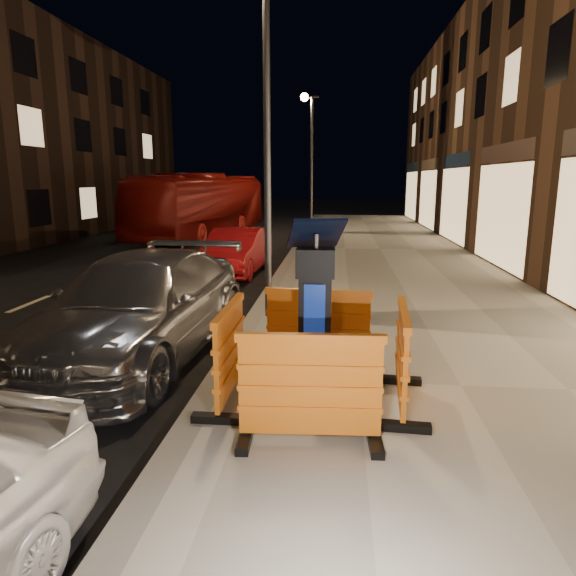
# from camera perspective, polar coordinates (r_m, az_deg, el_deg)

# --- Properties ---
(ground_plane) EXTENTS (120.00, 120.00, 0.00)m
(ground_plane) POSITION_cam_1_polar(r_m,az_deg,el_deg) (6.69, -7.80, -10.92)
(ground_plane) COLOR black
(ground_plane) RESTS_ON ground
(sidewalk) EXTENTS (6.00, 60.00, 0.15)m
(sidewalk) POSITION_cam_1_polar(r_m,az_deg,el_deg) (6.68, 18.63, -10.83)
(sidewalk) COLOR gray
(sidewalk) RESTS_ON ground
(kerb) EXTENTS (0.30, 60.00, 0.15)m
(kerb) POSITION_cam_1_polar(r_m,az_deg,el_deg) (6.66, -7.82, -10.33)
(kerb) COLOR slate
(kerb) RESTS_ON ground
(parking_kiosk) EXTENTS (0.63, 0.63, 1.93)m
(parking_kiosk) POSITION_cam_1_polar(r_m,az_deg,el_deg) (5.59, 3.02, -3.34)
(parking_kiosk) COLOR black
(parking_kiosk) RESTS_ON sidewalk
(barrier_front) EXTENTS (1.41, 0.64, 1.08)m
(barrier_front) POSITION_cam_1_polar(r_m,az_deg,el_deg) (4.83, 2.46, -11.24)
(barrier_front) COLOR orange
(barrier_front) RESTS_ON sidewalk
(barrier_back) EXTENTS (1.43, 0.69, 1.08)m
(barrier_back) POSITION_cam_1_polar(r_m,az_deg,el_deg) (6.62, 3.34, -4.74)
(barrier_back) COLOR orange
(barrier_back) RESTS_ON sidewalk
(barrier_kerbside) EXTENTS (0.58, 1.39, 1.08)m
(barrier_kerbside) POSITION_cam_1_polar(r_m,az_deg,el_deg) (5.83, -6.47, -7.14)
(barrier_kerbside) COLOR orange
(barrier_kerbside) RESTS_ON sidewalk
(barrier_bldgside) EXTENTS (0.67, 1.42, 1.08)m
(barrier_bldgside) POSITION_cam_1_polar(r_m,az_deg,el_deg) (5.76, 12.55, -7.61)
(barrier_bldgside) COLOR orange
(barrier_bldgside) RESTS_ON sidewalk
(car_silver) EXTENTS (2.47, 5.29, 1.49)m
(car_silver) POSITION_cam_1_polar(r_m,az_deg,el_deg) (8.10, -15.80, -7.14)
(car_silver) COLOR #ADADB2
(car_silver) RESTS_ON ground
(car_red) EXTENTS (1.53, 3.87, 1.25)m
(car_red) POSITION_cam_1_polar(r_m,az_deg,el_deg) (14.43, -5.70, 1.61)
(car_red) COLOR #AC1118
(car_red) RESTS_ON ground
(bus_doubledecker) EXTENTS (3.98, 10.42, 2.83)m
(bus_doubledecker) POSITION_cam_1_polar(r_m,az_deg,el_deg) (23.70, -9.38, 5.59)
(bus_doubledecker) COLOR maroon
(bus_doubledecker) RESTS_ON ground
(street_lamp_mid) EXTENTS (0.12, 0.12, 6.00)m
(street_lamp_mid) POSITION_cam_1_polar(r_m,az_deg,el_deg) (9.09, -2.33, 15.52)
(street_lamp_mid) COLOR #3F3F44
(street_lamp_mid) RESTS_ON sidewalk
(street_lamp_far) EXTENTS (0.12, 0.12, 6.00)m
(street_lamp_far) POSITION_cam_1_polar(r_m,az_deg,el_deg) (24.03, 2.63, 13.35)
(street_lamp_far) COLOR #3F3F44
(street_lamp_far) RESTS_ON sidewalk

